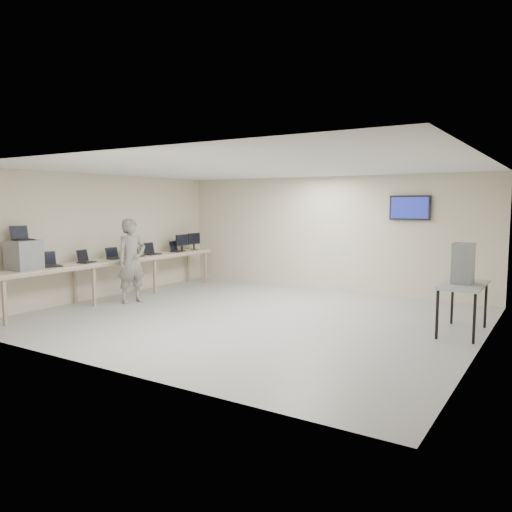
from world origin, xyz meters
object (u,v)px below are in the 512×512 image
Objects in this scene: workbench at (117,262)px; side_table at (463,288)px; soldier at (132,261)px; equipment_box at (24,255)px.

workbench reaches higher than side_table.
equipment_box is at bearing 174.53° from soldier.
soldier reaches higher than equipment_box.
workbench is at bearing 84.22° from equipment_box.
soldier is at bearing 67.19° from equipment_box.
equipment_box is at bearing -91.62° from workbench.
workbench is at bearing -172.88° from side_table.
workbench is 0.66m from soldier.
workbench is 2.24m from equipment_box.
equipment_box is (-0.06, -2.21, 0.35)m from workbench.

